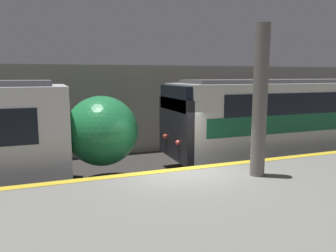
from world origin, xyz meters
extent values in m
plane|color=#33302D|center=(0.00, 0.00, 0.00)|extent=(120.00, 120.00, 0.00)
cube|color=slate|center=(0.00, -2.58, 0.52)|extent=(40.00, 5.16, 1.04)
cube|color=gold|center=(0.00, -0.15, 1.05)|extent=(40.00, 0.30, 0.01)
cube|color=#9E998E|center=(0.00, 6.51, 2.08)|extent=(50.00, 0.15, 4.15)
cylinder|color=slate|center=(1.70, -1.36, 3.02)|extent=(0.38, 0.38, 3.96)
ellipsoid|color=#238447|center=(-1.79, 2.51, 1.84)|extent=(2.42, 2.61, 2.35)
sphere|color=#F2EFCC|center=(-0.84, 2.51, 1.42)|extent=(0.20, 0.20, 0.20)
cube|color=black|center=(0.89, 2.51, 1.76)|extent=(0.25, 2.78, 2.24)
cube|color=black|center=(0.89, 2.51, 2.88)|extent=(0.25, 2.50, 0.90)
sphere|color=#EA4C42|center=(0.73, 1.87, 1.37)|extent=(0.18, 0.18, 0.18)
sphere|color=#EA4C42|center=(0.73, 3.14, 1.37)|extent=(0.18, 0.18, 0.18)
camera|label=1|loc=(-3.54, -8.47, 3.72)|focal=35.00mm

